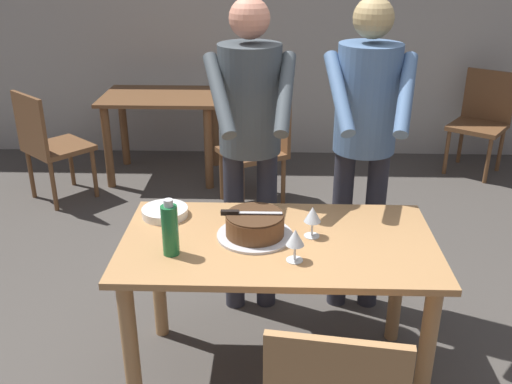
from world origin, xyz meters
name	(u,v)px	position (x,y,z in m)	size (l,w,h in m)	color
ground_plane	(276,373)	(0.00, 0.00, 0.00)	(14.00, 14.00, 0.00)	#4C4742
back_wall	(278,12)	(0.00, 3.28, 1.35)	(10.00, 0.12, 2.70)	#BCB7AD
main_dining_table	(278,265)	(0.00, 0.00, 0.62)	(1.39, 0.76, 0.75)	tan
cake_on_platter	(255,226)	(-0.10, 0.03, 0.80)	(0.34, 0.34, 0.11)	silver
cake_knife	(239,213)	(-0.18, 0.03, 0.87)	(0.27, 0.02, 0.02)	silver
plate_stack	(165,212)	(-0.54, 0.22, 0.77)	(0.22, 0.22, 0.04)	white
wine_glass_near	(313,215)	(0.15, 0.04, 0.85)	(0.08, 0.08, 0.14)	silver
wine_glass_far	(295,238)	(0.07, -0.18, 0.85)	(0.08, 0.08, 0.14)	silver
water_bottle	(170,229)	(-0.45, -0.14, 0.86)	(0.07, 0.07, 0.25)	#1E6B38
person_cutting_cake	(250,128)	(-0.15, 0.59, 1.08)	(0.46, 0.57, 1.72)	#2D2D38
person_standing_beside	(365,128)	(0.44, 0.62, 1.08)	(0.47, 0.56, 1.72)	#2D2D38
background_table	(162,113)	(-1.00, 2.58, 0.58)	(1.00, 0.70, 0.74)	brown
background_chair_0	(261,144)	(-0.13, 2.05, 0.49)	(0.60, 0.60, 0.90)	brown
background_chair_1	(481,118)	(1.83, 2.81, 0.49)	(0.61, 0.61, 0.90)	brown
background_chair_2	(49,143)	(-1.80, 2.02, 0.49)	(0.62, 0.62, 0.90)	brown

